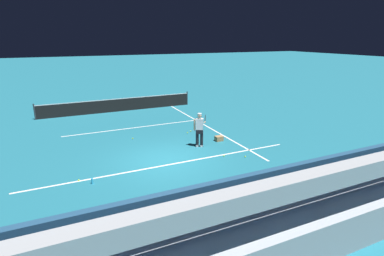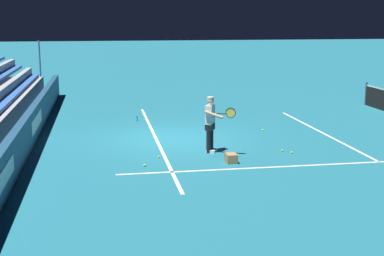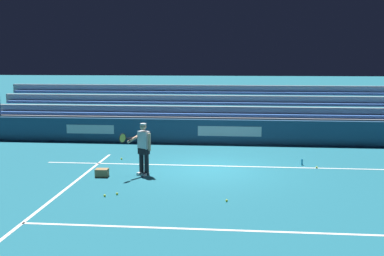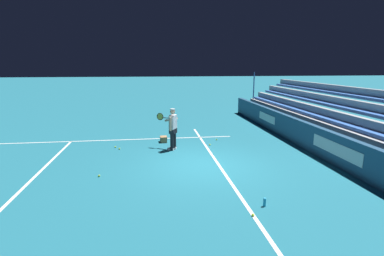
{
  "view_description": "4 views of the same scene",
  "coord_description": "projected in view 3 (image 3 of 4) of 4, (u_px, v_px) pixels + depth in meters",
  "views": [
    {
      "loc": [
        -4.1,
        -11.66,
        5.27
      ],
      "look_at": [
        1.18,
        -0.24,
        1.42
      ],
      "focal_mm": 28.0,
      "sensor_mm": 36.0,
      "label": 1
    },
    {
      "loc": [
        17.79,
        -2.31,
        4.06
      ],
      "look_at": [
        1.34,
        0.52,
        0.61
      ],
      "focal_mm": 50.0,
      "sensor_mm": 36.0,
      "label": 2
    },
    {
      "loc": [
        -0.75,
        15.09,
        3.82
      ],
      "look_at": [
        0.67,
        -0.44,
        1.37
      ],
      "focal_mm": 42.0,
      "sensor_mm": 36.0,
      "label": 3
    },
    {
      "loc": [
        -9.83,
        1.79,
        3.46
      ],
      "look_at": [
        1.02,
        0.31,
        1.14
      ],
      "focal_mm": 28.0,
      "sensor_mm": 36.0,
      "label": 4
    }
  ],
  "objects": [
    {
      "name": "ground_plane",
      "position": [
        210.0,
        169.0,
        15.51
      ],
      "size": [
        160.0,
        160.0,
        0.0
      ],
      "primitive_type": "plane",
      "color": "#1E6B7F"
    },
    {
      "name": "court_baseline_white",
      "position": [
        211.0,
        166.0,
        16.0
      ],
      "size": [
        12.0,
        0.1,
        0.01
      ],
      "primitive_type": "cube",
      "color": "white",
      "rests_on": "ground"
    },
    {
      "name": "court_sideline_white",
      "position": [
        48.0,
        203.0,
        11.94
      ],
      "size": [
        0.1,
        12.0,
        0.01
      ],
      "primitive_type": "cube",
      "color": "white",
      "rests_on": "ground"
    },
    {
      "name": "court_service_line_white",
      "position": [
        198.0,
        229.0,
        10.1
      ],
      "size": [
        8.22,
        0.1,
        0.01
      ],
      "primitive_type": "cube",
      "color": "white",
      "rests_on": "ground"
    },
    {
      "name": "back_wall_sponsor_board",
      "position": [
        215.0,
        132.0,
        19.95
      ],
      "size": [
        22.46,
        0.25,
        1.1
      ],
      "color": "navy",
      "rests_on": "ground"
    },
    {
      "name": "bleacher_stand",
      "position": [
        217.0,
        122.0,
        21.73
      ],
      "size": [
        21.34,
        2.4,
        2.95
      ],
      "color": "#9EA3A8",
      "rests_on": "ground"
    },
    {
      "name": "tennis_player",
      "position": [
        143.0,
        148.0,
        14.61
      ],
      "size": [
        0.92,
        0.87,
        1.71
      ],
      "color": "black",
      "rests_on": "ground"
    },
    {
      "name": "ball_box_cardboard",
      "position": [
        102.0,
        173.0,
        14.53
      ],
      "size": [
        0.41,
        0.31,
        0.26
      ],
      "primitive_type": "cube",
      "rotation": [
        0.0,
        0.0,
        0.03
      ],
      "color": "#A87F51",
      "rests_on": "ground"
    },
    {
      "name": "tennis_ball_by_box",
      "position": [
        141.0,
        162.0,
        16.41
      ],
      "size": [
        0.07,
        0.07,
        0.07
      ],
      "primitive_type": "sphere",
      "color": "#CCE533",
      "rests_on": "ground"
    },
    {
      "name": "tennis_ball_far_right",
      "position": [
        227.0,
        201.0,
        12.01
      ],
      "size": [
        0.07,
        0.07,
        0.07
      ],
      "primitive_type": "sphere",
      "color": "#CCE533",
      "rests_on": "ground"
    },
    {
      "name": "tennis_ball_midcourt",
      "position": [
        117.0,
        194.0,
        12.61
      ],
      "size": [
        0.07,
        0.07,
        0.07
      ],
      "primitive_type": "sphere",
      "color": "#CCE533",
      "rests_on": "ground"
    },
    {
      "name": "tennis_ball_on_baseline",
      "position": [
        121.0,
        159.0,
        16.97
      ],
      "size": [
        0.07,
        0.07,
        0.07
      ],
      "primitive_type": "sphere",
      "color": "#CCE533",
      "rests_on": "ground"
    },
    {
      "name": "tennis_ball_toward_net",
      "position": [
        105.0,
        196.0,
        12.44
      ],
      "size": [
        0.07,
        0.07,
        0.07
      ],
      "primitive_type": "sphere",
      "color": "#CCE533",
      "rests_on": "ground"
    },
    {
      "name": "tennis_ball_stray_back",
      "position": [
        317.0,
        167.0,
        15.64
      ],
      "size": [
        0.07,
        0.07,
        0.07
      ],
      "primitive_type": "sphere",
      "color": "#CCE533",
      "rests_on": "ground"
    },
    {
      "name": "water_bottle",
      "position": [
        302.0,
        162.0,
        16.11
      ],
      "size": [
        0.07,
        0.07,
        0.22
      ],
      "primitive_type": "cylinder",
      "color": "#33B2E5",
      "rests_on": "ground"
    }
  ]
}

